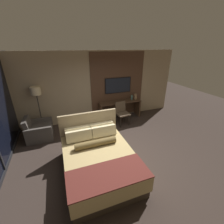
# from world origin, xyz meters

# --- Properties ---
(ground_plane) EXTENTS (16.00, 16.00, 0.00)m
(ground_plane) POSITION_xyz_m (0.00, 0.00, 0.00)
(ground_plane) COLOR #332823
(wall_back_tv_panel) EXTENTS (7.20, 0.09, 2.80)m
(wall_back_tv_panel) POSITION_xyz_m (0.13, 2.59, 1.40)
(wall_back_tv_panel) COLOR tan
(wall_back_tv_panel) RESTS_ON ground_plane
(bed) EXTENTS (1.65, 2.17, 1.22)m
(bed) POSITION_xyz_m (-0.73, -0.38, 0.36)
(bed) COLOR #33281E
(bed) RESTS_ON ground_plane
(desk) EXTENTS (1.83, 0.50, 0.77)m
(desk) POSITION_xyz_m (0.99, 2.32, 0.52)
(desk) COLOR #422D1E
(desk) RESTS_ON ground_plane
(tv) EXTENTS (1.16, 0.04, 0.65)m
(tv) POSITION_xyz_m (0.99, 2.52, 1.41)
(tv) COLOR black
(desk_chair) EXTENTS (0.54, 0.54, 0.91)m
(desk_chair) POSITION_xyz_m (0.84, 1.75, 0.55)
(desk_chair) COLOR #4C3D2D
(desk_chair) RESTS_ON ground_plane
(armchair_by_window) EXTENTS (0.86, 0.87, 0.78)m
(armchair_by_window) POSITION_xyz_m (-2.24, 1.80, 0.26)
(armchair_by_window) COLOR #47423D
(armchair_by_window) RESTS_ON ground_plane
(floor_lamp) EXTENTS (0.34, 0.34, 1.67)m
(floor_lamp) POSITION_xyz_m (-2.16, 2.34, 1.40)
(floor_lamp) COLOR #282623
(floor_lamp) RESTS_ON ground_plane
(vase_tall) EXTENTS (0.11, 0.11, 0.25)m
(vase_tall) POSITION_xyz_m (1.73, 2.29, 0.90)
(vase_tall) COLOR #846647
(vase_tall) RESTS_ON desk
(vase_short) EXTENTS (0.08, 0.08, 0.20)m
(vase_short) POSITION_xyz_m (1.56, 2.31, 0.87)
(vase_short) COLOR #4C706B
(vase_short) RESTS_ON desk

